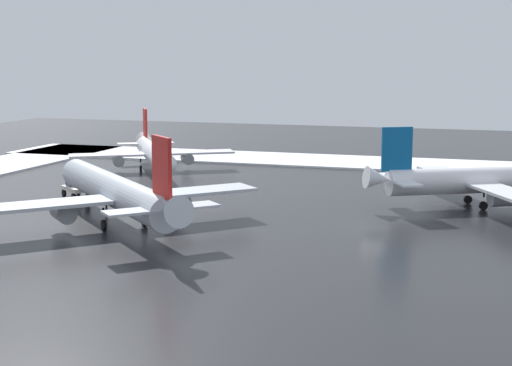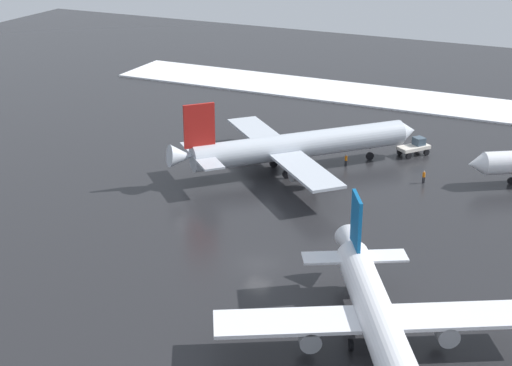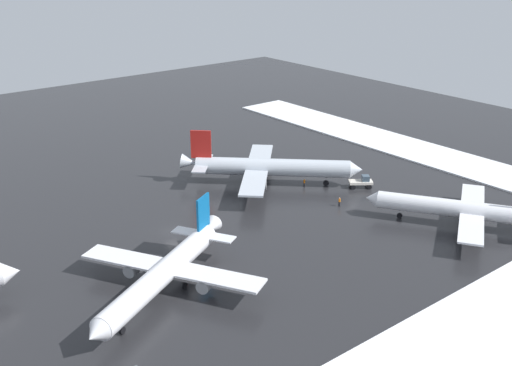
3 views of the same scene
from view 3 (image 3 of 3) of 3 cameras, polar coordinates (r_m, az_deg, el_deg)
ground_plane at (r=108.93m, az=-7.42°, el=-4.28°), size 240.00×240.00×0.00m
snow_bank_right at (r=152.07m, az=14.49°, el=2.70°), size 14.00×116.00×0.32m
airplane_parked_portside at (r=127.23m, az=1.09°, el=1.42°), size 28.81×28.03×10.78m
airplane_distant_tail at (r=89.59m, az=-8.19°, el=-7.87°), size 30.44×25.99×9.88m
airplane_foreground_jet at (r=114.22m, az=17.73°, el=-2.23°), size 23.97×27.95×9.34m
pushback_tug at (r=127.85m, az=9.40°, el=0.14°), size 5.00×4.51×2.50m
ground_crew_by_nose_gear at (r=118.51m, az=7.43°, el=-1.62°), size 0.36×0.36×1.71m
ground_crew_mid_apron at (r=126.94m, az=4.32°, el=0.07°), size 0.36×0.36×1.71m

